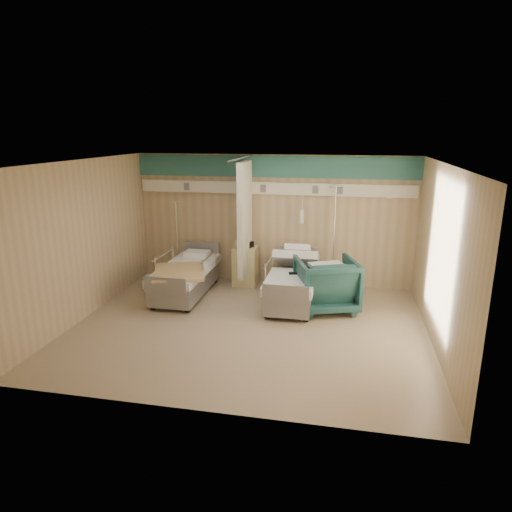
{
  "coord_description": "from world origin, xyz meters",
  "views": [
    {
      "loc": [
        1.56,
        -7.1,
        3.28
      ],
      "look_at": [
        0.01,
        0.6,
        1.11
      ],
      "focal_mm": 32.0,
      "sensor_mm": 36.0,
      "label": 1
    }
  ],
  "objects_px": {
    "iv_stand_right": "(332,269)",
    "iv_stand_left": "(179,265)",
    "bed_left": "(186,281)",
    "bed_right": "(293,288)",
    "bedside_cabinet": "(245,266)",
    "visitor_armchair": "(326,284)"
  },
  "relations": [
    {
      "from": "iv_stand_right",
      "to": "iv_stand_left",
      "type": "height_order",
      "value": "iv_stand_right"
    },
    {
      "from": "bed_left",
      "to": "iv_stand_left",
      "type": "xyz_separation_m",
      "value": [
        -0.48,
        0.87,
        0.06
      ]
    },
    {
      "from": "iv_stand_left",
      "to": "bed_right",
      "type": "bearing_deg",
      "value": -17.91
    },
    {
      "from": "bed_left",
      "to": "iv_stand_right",
      "type": "bearing_deg",
      "value": 18.45
    },
    {
      "from": "bedside_cabinet",
      "to": "iv_stand_left",
      "type": "bearing_deg",
      "value": -178.73
    },
    {
      "from": "visitor_armchair",
      "to": "bed_left",
      "type": "bearing_deg",
      "value": -22.94
    },
    {
      "from": "bed_right",
      "to": "iv_stand_left",
      "type": "relative_size",
      "value": 1.19
    },
    {
      "from": "bed_right",
      "to": "bed_left",
      "type": "relative_size",
      "value": 1.0
    },
    {
      "from": "bedside_cabinet",
      "to": "iv_stand_right",
      "type": "relative_size",
      "value": 0.39
    },
    {
      "from": "visitor_armchair",
      "to": "iv_stand_right",
      "type": "relative_size",
      "value": 0.5
    },
    {
      "from": "bed_left",
      "to": "iv_stand_left",
      "type": "height_order",
      "value": "iv_stand_left"
    },
    {
      "from": "visitor_armchair",
      "to": "iv_stand_left",
      "type": "bearing_deg",
      "value": -36.65
    },
    {
      "from": "bedside_cabinet",
      "to": "iv_stand_left",
      "type": "relative_size",
      "value": 0.47
    },
    {
      "from": "bed_left",
      "to": "iv_stand_left",
      "type": "relative_size",
      "value": 1.19
    },
    {
      "from": "iv_stand_left",
      "to": "bedside_cabinet",
      "type": "bearing_deg",
      "value": 1.27
    },
    {
      "from": "bedside_cabinet",
      "to": "bed_left",
      "type": "bearing_deg",
      "value": -139.4
    },
    {
      "from": "iv_stand_right",
      "to": "iv_stand_left",
      "type": "xyz_separation_m",
      "value": [
        -3.4,
        -0.11,
        -0.08
      ]
    },
    {
      "from": "visitor_armchair",
      "to": "iv_stand_right",
      "type": "xyz_separation_m",
      "value": [
        0.07,
        1.18,
        -0.05
      ]
    },
    {
      "from": "bedside_cabinet",
      "to": "visitor_armchair",
      "type": "height_order",
      "value": "visitor_armchair"
    },
    {
      "from": "bedside_cabinet",
      "to": "visitor_armchair",
      "type": "distance_m",
      "value": 2.11
    },
    {
      "from": "iv_stand_right",
      "to": "iv_stand_left",
      "type": "distance_m",
      "value": 3.4
    },
    {
      "from": "bed_right",
      "to": "bedside_cabinet",
      "type": "height_order",
      "value": "bedside_cabinet"
    }
  ]
}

